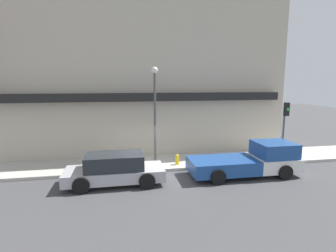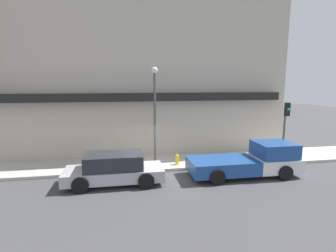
{
  "view_description": "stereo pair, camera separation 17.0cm",
  "coord_description": "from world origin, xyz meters",
  "px_view_note": "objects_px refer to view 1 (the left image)",
  "views": [
    {
      "loc": [
        -1.41,
        -13.64,
        4.89
      ],
      "look_at": [
        1.35,
        1.21,
        2.36
      ],
      "focal_mm": 28.0,
      "sensor_mm": 36.0,
      "label": 1
    },
    {
      "loc": [
        -1.24,
        -13.67,
        4.89
      ],
      "look_at": [
        1.35,
        1.21,
        2.36
      ],
      "focal_mm": 28.0,
      "sensor_mm": 36.0,
      "label": 2
    }
  ],
  "objects_px": {
    "pickup_truck": "(251,161)",
    "street_lamp": "(155,105)",
    "fire_hydrant": "(177,159)",
    "traffic_light": "(285,121)",
    "parked_car": "(115,169)"
  },
  "relations": [
    {
      "from": "pickup_truck",
      "to": "street_lamp",
      "type": "height_order",
      "value": "street_lamp"
    },
    {
      "from": "pickup_truck",
      "to": "fire_hydrant",
      "type": "relative_size",
      "value": 9.58
    },
    {
      "from": "fire_hydrant",
      "to": "traffic_light",
      "type": "relative_size",
      "value": 0.17
    },
    {
      "from": "pickup_truck",
      "to": "street_lamp",
      "type": "bearing_deg",
      "value": 156.56
    },
    {
      "from": "fire_hydrant",
      "to": "traffic_light",
      "type": "bearing_deg",
      "value": -1.74
    },
    {
      "from": "traffic_light",
      "to": "street_lamp",
      "type": "bearing_deg",
      "value": 178.78
    },
    {
      "from": "pickup_truck",
      "to": "parked_car",
      "type": "height_order",
      "value": "pickup_truck"
    },
    {
      "from": "street_lamp",
      "to": "parked_car",
      "type": "bearing_deg",
      "value": -139.58
    },
    {
      "from": "fire_hydrant",
      "to": "pickup_truck",
      "type": "bearing_deg",
      "value": -28.46
    },
    {
      "from": "pickup_truck",
      "to": "fire_hydrant",
      "type": "distance_m",
      "value": 4.09
    },
    {
      "from": "pickup_truck",
      "to": "fire_hydrant",
      "type": "height_order",
      "value": "pickup_truck"
    },
    {
      "from": "parked_car",
      "to": "traffic_light",
      "type": "bearing_deg",
      "value": 11.76
    },
    {
      "from": "parked_car",
      "to": "fire_hydrant",
      "type": "bearing_deg",
      "value": 30.86
    },
    {
      "from": "pickup_truck",
      "to": "traffic_light",
      "type": "height_order",
      "value": "traffic_light"
    },
    {
      "from": "pickup_truck",
      "to": "street_lamp",
      "type": "xyz_separation_m",
      "value": [
        -4.87,
        1.91,
        2.86
      ]
    }
  ]
}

